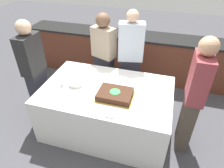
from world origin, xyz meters
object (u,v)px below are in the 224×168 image
Objects in this scene: plate_stack at (76,82)px; person_seated_left at (35,71)px; person_standing_back at (104,56)px; cake at (115,94)px; person_seated_right at (194,97)px; person_cutting_cake at (130,58)px; wine_glass at (61,78)px.

person_seated_left is (-0.67, 0.02, 0.05)m from plate_stack.
person_standing_back reaches higher than plate_stack.
cake is 1.04m from person_standing_back.
plate_stack is 1.57m from person_seated_right.
person_seated_left is at bearing -90.00° from person_seated_right.
person_seated_right is (0.96, -0.80, 0.01)m from person_cutting_cake.
person_cutting_cake is (0.61, 0.82, 0.05)m from plate_stack.
plate_stack is 0.13× the size of person_seated_right.
person_cutting_cake reaches higher than person_standing_back.
person_standing_back is (-0.46, 0.00, -0.03)m from person_cutting_cake.
person_seated_left reaches higher than person_standing_back.
person_standing_back is at bearing 116.25° from cake.
plate_stack is 1.02m from person_cutting_cake.
person_seated_right is at bearing 7.86° from cake.
cake is at bearing -3.94° from wine_glass.
cake reaches higher than plate_stack.
person_standing_back is at bearing 79.38° from plate_stack.
cake is at bearing -82.14° from person_seated_right.
person_cutting_cake reaches higher than wine_glass.
person_seated_right reaches higher than plate_stack.
wine_glass reaches higher than plate_stack.
person_standing_back is at bearing -11.27° from person_cutting_cake.
person_cutting_cake is 0.46m from person_standing_back.
person_seated_left is 1.04× the size of person_standing_back.
person_seated_right is (1.76, 0.08, 0.00)m from wine_glass.
person_standing_back is (0.34, 0.88, -0.04)m from wine_glass.
person_seated_left is 1.14m from person_standing_back.
person_cutting_cake is at bearing -58.00° from person_seated_left.
plate_stack is at bearing -91.56° from person_seated_left.
person_cutting_cake is 1.01× the size of person_seated_left.
person_seated_right reaches higher than cake.
person_seated_right is at bearing 128.97° from person_cutting_cake.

